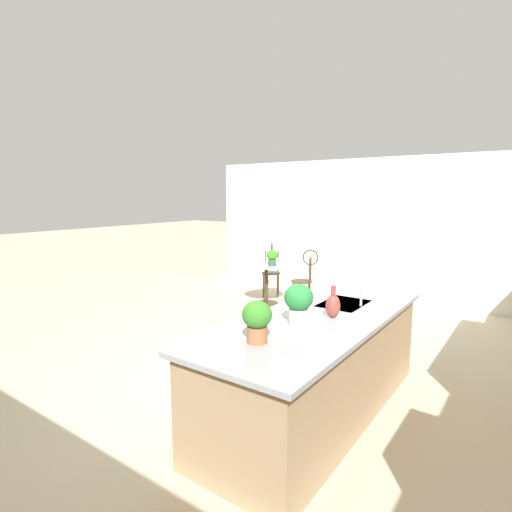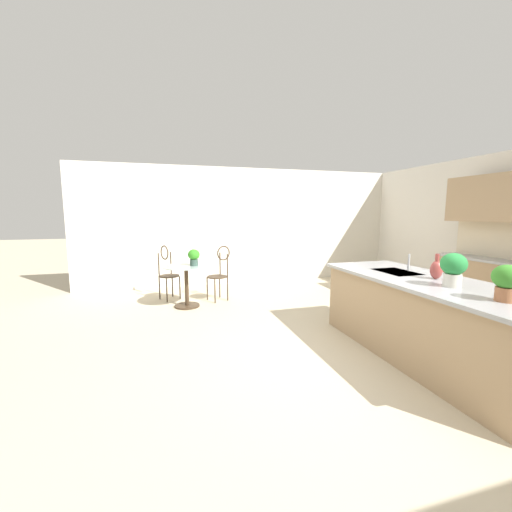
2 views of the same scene
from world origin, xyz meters
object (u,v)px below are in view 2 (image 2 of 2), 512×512
Objects in this scene: chair_by_island at (167,270)px; potted_plant_counter_near at (453,268)px; potted_plant_on_table at (194,256)px; chair_near_window at (220,270)px; vase_on_counter at (436,269)px; potted_plant_counter_far at (507,281)px; bistro_table at (187,282)px.

potted_plant_counter_near is (3.80, 2.75, 0.54)m from chair_by_island.
chair_by_island is 4.72m from potted_plant_counter_near.
potted_plant_counter_near reaches higher than potted_plant_on_table.
potted_plant_counter_near is (3.44, 1.79, 0.54)m from chair_near_window.
chair_by_island is at bearing -139.95° from vase_on_counter.
potted_plant_counter_far reaches higher than potted_plant_on_table.
potted_plant_counter_near reaches higher than chair_by_island.
potted_plant_counter_far is at bearing 31.90° from chair_by_island.
potted_plant_counter_far is 0.92m from vase_on_counter.
vase_on_counter reaches higher than chair_near_window.
chair_by_island reaches higher than potted_plant_on_table.
potted_plant_counter_near is at bearing -23.65° from vase_on_counter.
chair_by_island is (-0.64, -0.31, 0.13)m from bistro_table.
chair_near_window is 1.02m from chair_by_island.
potted_plant_counter_near reaches higher than chair_near_window.
chair_near_window is 3.59× the size of potted_plant_on_table.
potted_plant_counter_near reaches higher than potted_plant_counter_far.
potted_plant_counter_far is (4.35, 2.71, 0.53)m from chair_by_island.
potted_plant_on_table is 0.92× the size of potted_plant_counter_far.
potted_plant_counter_far reaches higher than chair_near_window.
vase_on_counter is (3.09, 1.95, 0.46)m from chair_near_window.
bistro_table is 2.32× the size of potted_plant_counter_near.
vase_on_counter is at bearing 167.90° from potted_plant_counter_far.
potted_plant_counter_far is at bearing 32.87° from bistro_table.
chair_near_window is at bearing 69.28° from chair_by_island.
vase_on_counter is (2.81, 2.59, 0.58)m from bistro_table.
chair_near_window reaches higher than potted_plant_on_table.
vase_on_counter reaches higher than potted_plant_on_table.
potted_plant_on_table is at bearing -148.51° from potted_plant_counter_far.
chair_by_island is at bearing -148.10° from potted_plant_counter_far.
potted_plant_counter_near is at bearing 27.52° from chair_near_window.
potted_plant_counter_near reaches higher than bistro_table.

